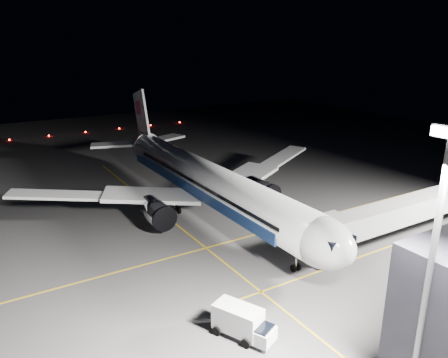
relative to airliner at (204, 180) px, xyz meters
name	(u,v)px	position (x,y,z in m)	size (l,w,h in m)	color
ground	(208,214)	(1.08, 0.00, -5.16)	(200.00, 200.00, 0.00)	#4C4C4F
guide_line_main	(245,237)	(11.08, 0.00, -5.16)	(0.25, 80.00, 0.01)	gold
guide_line_cross	(173,222)	(1.08, -6.00, -5.16)	(70.00, 0.25, 0.01)	gold
guide_line_side	(366,255)	(23.08, 10.00, -5.16)	(0.25, 40.00, 0.01)	gold
airliner	(204,180)	(0.00, 0.00, 0.00)	(61.48, 54.22, 16.64)	silver
jet_bridge	(412,208)	(23.08, 18.06, -0.58)	(3.60, 34.40, 6.30)	#B2B2B7
floodlight_mast_south	(432,255)	(41.08, -6.01, 7.21)	(2.40, 0.67, 20.70)	#59595E
taxiway_lights	(86,132)	(-70.92, 0.00, -4.94)	(0.44, 60.44, 0.44)	#FF140A
service_truck	(243,322)	(28.14, -11.71, -3.62)	(6.03, 4.39, 2.89)	silver
baggage_tug	(218,182)	(-9.66, 7.99, -4.36)	(2.81, 2.48, 1.74)	black
safety_cone_a	(235,210)	(2.49, 4.00, -4.86)	(0.40, 0.40, 0.60)	#FF5A0A
safety_cone_b	(225,195)	(-3.87, 6.03, -4.84)	(0.43, 0.43, 0.65)	#FF5A0A
safety_cone_c	(261,204)	(2.79, 8.81, -4.83)	(0.44, 0.44, 0.66)	#FF5A0A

